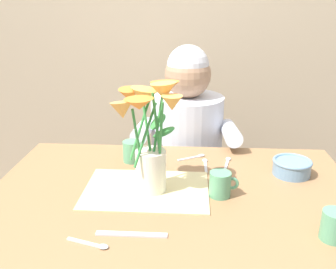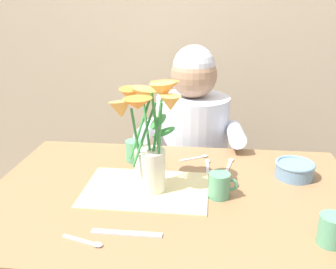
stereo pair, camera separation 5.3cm
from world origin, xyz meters
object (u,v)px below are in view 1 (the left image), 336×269
object	(u,v)px
ceramic_mug	(132,151)
tea_cup	(335,225)
seated_person	(186,164)
ceramic_bowl	(292,167)
flower_vase	(150,130)
dinner_knife	(132,234)
coffee_cup	(221,184)

from	to	relation	value
ceramic_mug	tea_cup	bearing A→B (deg)	-37.65
seated_person	ceramic_bowl	size ratio (longest dim) A/B	8.35
flower_vase	ceramic_mug	world-z (taller)	flower_vase
flower_vase	dinner_knife	size ratio (longest dim) A/B	1.90
ceramic_bowl	coffee_cup	size ratio (longest dim) A/B	1.46
seated_person	ceramic_bowl	distance (m)	0.63
coffee_cup	ceramic_mug	bearing A→B (deg)	141.89
coffee_cup	tea_cup	world-z (taller)	same
seated_person	flower_vase	bearing A→B (deg)	-101.95
seated_person	ceramic_mug	world-z (taller)	seated_person
seated_person	coffee_cup	world-z (taller)	seated_person
coffee_cup	flower_vase	bearing A→B (deg)	174.71
seated_person	dinner_knife	size ratio (longest dim) A/B	5.97
seated_person	coffee_cup	bearing A→B (deg)	-81.55
ceramic_bowl	tea_cup	distance (m)	0.38
flower_vase	ceramic_bowl	xyz separation A→B (m)	(0.48, 0.15, -0.18)
coffee_cup	seated_person	bearing A→B (deg)	100.43
seated_person	tea_cup	world-z (taller)	seated_person
flower_vase	coffee_cup	world-z (taller)	flower_vase
seated_person	tea_cup	distance (m)	0.95
ceramic_mug	ceramic_bowl	bearing A→B (deg)	-7.81
dinner_knife	flower_vase	bearing A→B (deg)	84.00
flower_vase	seated_person	bearing A→B (deg)	80.03
coffee_cup	tea_cup	size ratio (longest dim) A/B	1.00
flower_vase	tea_cup	xyz separation A→B (m)	(0.50, -0.23, -0.17)
seated_person	flower_vase	size ratio (longest dim) A/B	3.15
coffee_cup	ceramic_mug	size ratio (longest dim) A/B	1.00
seated_person	dinner_knife	distance (m)	0.88
ceramic_mug	tea_cup	distance (m)	0.75
ceramic_mug	seated_person	bearing A→B (deg)	61.94
seated_person	ceramic_mug	bearing A→B (deg)	-120.04
flower_vase	ceramic_bowl	size ratio (longest dim) A/B	2.65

